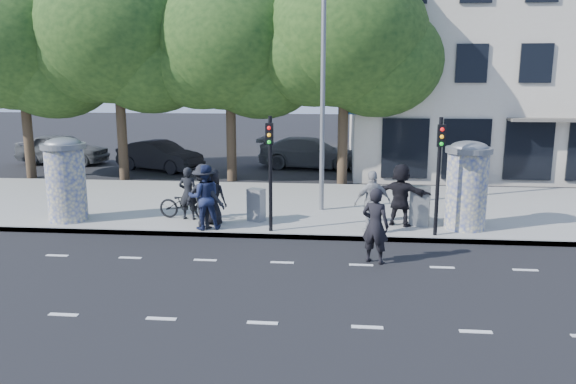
# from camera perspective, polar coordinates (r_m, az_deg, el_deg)

# --- Properties ---
(ground) EXTENTS (120.00, 120.00, 0.00)m
(ground) POSITION_cam_1_polar(r_m,az_deg,el_deg) (13.10, -1.25, -9.15)
(ground) COLOR black
(ground) RESTS_ON ground
(sidewalk) EXTENTS (40.00, 8.00, 0.15)m
(sidewalk) POSITION_cam_1_polar(r_m,az_deg,el_deg) (20.24, 1.22, -1.44)
(sidewalk) COLOR gray
(sidewalk) RESTS_ON ground
(curb) EXTENTS (40.00, 0.10, 0.16)m
(curb) POSITION_cam_1_polar(r_m,az_deg,el_deg) (16.43, 0.20, -4.54)
(curb) COLOR slate
(curb) RESTS_ON ground
(lane_dash_near) EXTENTS (32.00, 0.12, 0.01)m
(lane_dash_near) POSITION_cam_1_polar(r_m,az_deg,el_deg) (11.09, -2.60, -13.15)
(lane_dash_near) COLOR silver
(lane_dash_near) RESTS_ON ground
(lane_dash_far) EXTENTS (32.00, 0.12, 0.01)m
(lane_dash_far) POSITION_cam_1_polar(r_m,az_deg,el_deg) (14.41, -0.59, -7.18)
(lane_dash_far) COLOR silver
(lane_dash_far) RESTS_ON ground
(ad_column_left) EXTENTS (1.36, 1.36, 2.65)m
(ad_column_left) POSITION_cam_1_polar(r_m,az_deg,el_deg) (19.03, -21.66, 1.39)
(ad_column_left) COLOR beige
(ad_column_left) RESTS_ON sidewalk
(ad_column_right) EXTENTS (1.36, 1.36, 2.65)m
(ad_column_right) POSITION_cam_1_polar(r_m,az_deg,el_deg) (17.55, 17.72, 0.86)
(ad_column_right) COLOR beige
(ad_column_right) RESTS_ON sidewalk
(traffic_pole_near) EXTENTS (0.22, 0.31, 3.40)m
(traffic_pole_near) POSITION_cam_1_polar(r_m,az_deg,el_deg) (16.27, -1.83, 3.07)
(traffic_pole_near) COLOR black
(traffic_pole_near) RESTS_ON sidewalk
(traffic_pole_far) EXTENTS (0.22, 0.31, 3.40)m
(traffic_pole_far) POSITION_cam_1_polar(r_m,az_deg,el_deg) (16.37, 15.10, 2.73)
(traffic_pole_far) COLOR black
(traffic_pole_far) RESTS_ON sidewalk
(street_lamp) EXTENTS (0.25, 0.93, 8.00)m
(street_lamp) POSITION_cam_1_polar(r_m,az_deg,el_deg) (18.81, 3.57, 12.05)
(street_lamp) COLOR slate
(street_lamp) RESTS_ON sidewalk
(tree_far_left) EXTENTS (7.20, 7.20, 9.26)m
(tree_far_left) POSITION_cam_1_polar(r_m,az_deg,el_deg) (28.62, -25.63, 13.60)
(tree_far_left) COLOR #38281C
(tree_far_left) RESTS_ON ground
(tree_mid_left) EXTENTS (7.20, 7.20, 9.57)m
(tree_mid_left) POSITION_cam_1_polar(r_m,az_deg,el_deg) (26.66, -17.07, 15.11)
(tree_mid_left) COLOR #38281C
(tree_mid_left) RESTS_ON ground
(tree_near_left) EXTENTS (6.80, 6.80, 8.97)m
(tree_near_left) POSITION_cam_1_polar(r_m,az_deg,el_deg) (25.39, -5.98, 14.76)
(tree_near_left) COLOR #38281C
(tree_near_left) RESTS_ON ground
(tree_center) EXTENTS (7.00, 7.00, 9.30)m
(tree_center) POSITION_cam_1_polar(r_m,az_deg,el_deg) (24.52, 5.78, 15.46)
(tree_center) COLOR #38281C
(tree_center) RESTS_ON ground
(building) EXTENTS (20.30, 15.85, 12.00)m
(building) POSITION_cam_1_polar(r_m,az_deg,el_deg) (33.87, 24.26, 12.90)
(building) COLOR beige
(building) RESTS_ON ground
(ped_a) EXTENTS (0.95, 0.73, 1.74)m
(ped_a) POSITION_cam_1_polar(r_m,az_deg,el_deg) (17.47, -7.67, -0.47)
(ped_a) COLOR black
(ped_a) RESTS_ON sidewalk
(ped_b) EXTENTS (0.65, 0.45, 1.70)m
(ped_b) POSITION_cam_1_polar(r_m,az_deg,el_deg) (18.17, -10.10, -0.14)
(ped_b) COLOR black
(ped_b) RESTS_ON sidewalk
(ped_c) EXTENTS (1.11, 0.96, 1.95)m
(ped_c) POSITION_cam_1_polar(r_m,az_deg,el_deg) (16.91, -8.50, -0.52)
(ped_c) COLOR #1B2345
(ped_c) RESTS_ON sidewalk
(ped_d) EXTENTS (1.41, 1.03, 1.96)m
(ped_d) POSITION_cam_1_polar(r_m,az_deg,el_deg) (17.00, -8.48, -0.45)
(ped_d) COLOR black
(ped_d) RESTS_ON sidewalk
(ped_e) EXTENTS (1.22, 0.90, 1.86)m
(ped_e) POSITION_cam_1_polar(r_m,az_deg,el_deg) (16.43, 8.58, -1.04)
(ped_e) COLOR #979799
(ped_e) RESTS_ON sidewalk
(ped_f) EXTENTS (1.90, 1.29, 1.93)m
(ped_f) POSITION_cam_1_polar(r_m,az_deg,el_deg) (17.48, 11.38, -0.27)
(ped_f) COLOR black
(ped_f) RESTS_ON sidewalk
(man_road) EXTENTS (0.84, 0.72, 1.95)m
(man_road) POSITION_cam_1_polar(r_m,az_deg,el_deg) (14.31, 8.86, -3.39)
(man_road) COLOR black
(man_road) RESTS_ON ground
(bicycle) EXTENTS (0.94, 1.94, 0.98)m
(bicycle) POSITION_cam_1_polar(r_m,az_deg,el_deg) (18.30, -10.30, -1.22)
(bicycle) COLOR black
(bicycle) RESTS_ON sidewalk
(cabinet_left) EXTENTS (0.60, 0.53, 1.04)m
(cabinet_left) POSITION_cam_1_polar(r_m,az_deg,el_deg) (17.79, -3.24, -1.32)
(cabinet_left) COLOR gray
(cabinet_left) RESTS_ON sidewalk
(cabinet_right) EXTENTS (0.67, 0.55, 1.21)m
(cabinet_right) POSITION_cam_1_polar(r_m,az_deg,el_deg) (17.69, 13.24, -1.40)
(cabinet_right) COLOR slate
(cabinet_right) RESTS_ON sidewalk
(car_left) EXTENTS (2.18, 4.95, 1.66)m
(car_left) POSITION_cam_1_polar(r_m,az_deg,el_deg) (32.80, -21.91, 4.10)
(car_left) COLOR #484B4E
(car_left) RESTS_ON ground
(car_mid) EXTENTS (3.20, 4.79, 1.49)m
(car_mid) POSITION_cam_1_polar(r_m,az_deg,el_deg) (29.04, -12.88, 3.61)
(car_mid) COLOR black
(car_mid) RESTS_ON ground
(car_right) EXTENTS (2.79, 5.63, 1.57)m
(car_right) POSITION_cam_1_polar(r_m,az_deg,el_deg) (29.20, 2.34, 4.01)
(car_right) COLOR #5B5C63
(car_right) RESTS_ON ground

